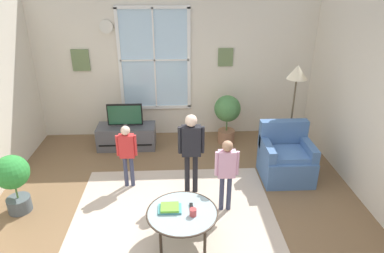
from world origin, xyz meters
TOP-DOWN VIEW (x-y plane):
  - ground_plane at (0.00, 0.00)m, footprint 5.86×6.16m
  - back_wall at (-0.02, 2.83)m, footprint 5.26×0.17m
  - area_rug at (-0.06, 0.13)m, footprint 2.71×2.34m
  - tv_stand at (-0.94, 2.19)m, footprint 1.06×0.47m
  - television at (-0.94, 2.18)m, footprint 0.63×0.08m
  - armchair at (1.71, 1.03)m, footprint 0.76×0.74m
  - coffee_table at (0.04, -0.37)m, footprint 0.85×0.85m
  - book_stack at (-0.10, -0.32)m, footprint 0.27×0.19m
  - cup at (0.17, -0.43)m, footprint 0.08×0.08m
  - remote_near_books at (0.15, -0.29)m, footprint 0.05×0.14m
  - person_black_shirt at (0.20, 0.68)m, footprint 0.38×0.17m
  - person_red_shirt at (-0.74, 0.88)m, footprint 0.30×0.14m
  - person_pink_shirt at (0.64, 0.24)m, footprint 0.32×0.14m
  - potted_plant_by_window at (0.95, 2.31)m, footprint 0.49×0.49m
  - potted_plant_corner at (-2.18, 0.35)m, footprint 0.45×0.45m
  - floor_lamp at (1.91, 1.54)m, footprint 0.32×0.32m

SIDE VIEW (x-z plane):
  - ground_plane at x=0.00m, z-range -0.02..0.00m
  - area_rug at x=-0.06m, z-range 0.00..0.01m
  - tv_stand at x=-0.94m, z-range 0.00..0.43m
  - armchair at x=1.71m, z-range -0.11..0.76m
  - coffee_table at x=0.04m, z-range 0.20..0.65m
  - remote_near_books at x=0.15m, z-range 0.45..0.47m
  - book_stack at x=-0.10m, z-range 0.44..0.50m
  - cup at x=0.17m, z-range 0.45..0.53m
  - potted_plant_corner at x=-2.18m, z-range 0.10..0.95m
  - potted_plant_by_window at x=0.95m, z-range 0.12..1.07m
  - person_red_shirt at x=-0.74m, z-range 0.13..1.13m
  - television at x=-0.94m, z-range 0.45..0.87m
  - person_pink_shirt at x=0.64m, z-range 0.13..1.19m
  - person_black_shirt at x=0.20m, z-range 0.16..1.40m
  - floor_lamp at x=1.91m, z-range 0.57..2.26m
  - back_wall at x=-0.02m, z-range 0.01..2.84m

